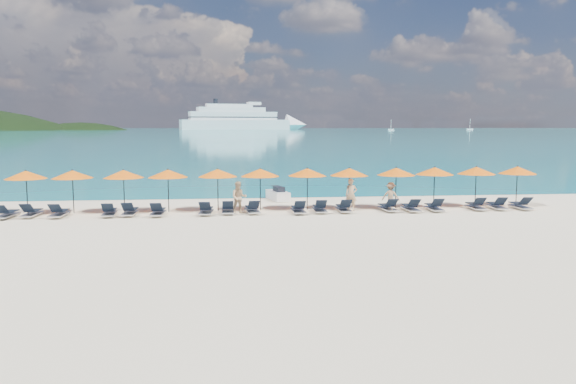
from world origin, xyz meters
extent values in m
plane|color=beige|center=(0.00, 0.00, 0.00)|extent=(1400.00, 1400.00, 0.00)
cube|color=#1FA9B2|center=(0.00, 660.00, 0.01)|extent=(1600.00, 1300.00, 0.01)
ellipsoid|color=black|center=(-150.00, 560.00, -35.00)|extent=(162.00, 126.00, 85.50)
cube|color=white|center=(5.27, 602.59, 5.45)|extent=(121.83, 46.96, 10.90)
cone|color=white|center=(75.56, 617.99, 5.45)|extent=(28.57, 28.57, 23.99)
cube|color=white|center=(3.14, 602.13, 15.27)|extent=(97.70, 38.64, 8.72)
cube|color=white|center=(1.01, 601.66, 21.81)|extent=(76.14, 31.89, 5.45)
cube|color=white|center=(-1.13, 601.19, 26.17)|extent=(52.01, 23.56, 3.82)
cube|color=black|center=(3.14, 602.13, 13.63)|extent=(98.92, 39.11, 0.98)
cube|color=black|center=(3.14, 602.13, 17.45)|extent=(96.48, 38.17, 0.98)
cylinder|color=black|center=(-15.82, 597.97, 30.53)|extent=(4.80, 4.80, 6.00)
cube|color=white|center=(144.25, 473.74, 0.73)|extent=(5.45, 1.82, 1.45)
cylinder|color=white|center=(144.25, 473.74, 5.45)|extent=(0.33, 0.33, 9.08)
cube|color=white|center=(236.18, 513.02, 0.82)|extent=(6.17, 2.06, 1.65)
cylinder|color=white|center=(236.18, 513.02, 6.17)|extent=(0.37, 0.37, 10.28)
cube|color=white|center=(0.02, 8.98, 0.29)|extent=(1.36, 2.44, 0.53)
cube|color=black|center=(0.06, 8.79, 0.67)|extent=(0.68, 1.05, 0.34)
cylinder|color=black|center=(-0.11, 9.55, 0.82)|extent=(0.53, 0.17, 0.06)
imported|color=tan|center=(3.49, 4.23, 0.86)|extent=(0.65, 0.44, 1.71)
imported|color=tan|center=(-2.43, 3.95, 0.83)|extent=(0.81, 0.48, 1.66)
imported|color=tan|center=(5.72, 4.52, 0.74)|extent=(1.05, 0.78, 1.47)
cylinder|color=black|center=(-13.16, 4.91, 1.10)|extent=(0.05, 0.05, 2.20)
cone|color=orange|center=(-13.16, 4.91, 2.02)|extent=(2.10, 2.10, 0.42)
sphere|color=black|center=(-13.16, 4.91, 2.24)|extent=(0.08, 0.08, 0.08)
cylinder|color=black|center=(-10.90, 4.95, 1.10)|extent=(0.05, 0.05, 2.20)
cone|color=orange|center=(-10.90, 4.95, 2.02)|extent=(2.10, 2.10, 0.42)
sphere|color=black|center=(-10.90, 4.95, 2.24)|extent=(0.08, 0.08, 0.08)
cylinder|color=black|center=(-8.34, 4.89, 1.10)|extent=(0.05, 0.05, 2.20)
cone|color=orange|center=(-8.34, 4.89, 2.02)|extent=(2.10, 2.10, 0.42)
sphere|color=black|center=(-8.34, 4.89, 2.24)|extent=(0.08, 0.08, 0.08)
cylinder|color=black|center=(-6.08, 4.93, 1.10)|extent=(0.05, 0.05, 2.20)
cone|color=orange|center=(-6.08, 4.93, 2.02)|extent=(2.10, 2.10, 0.42)
sphere|color=black|center=(-6.08, 4.93, 2.24)|extent=(0.08, 0.08, 0.08)
cylinder|color=black|center=(-3.51, 5.00, 1.10)|extent=(0.05, 0.05, 2.20)
cone|color=orange|center=(-3.51, 5.00, 2.02)|extent=(2.10, 2.10, 0.42)
sphere|color=black|center=(-3.51, 5.00, 2.24)|extent=(0.08, 0.08, 0.08)
cylinder|color=black|center=(-1.27, 4.98, 1.10)|extent=(0.05, 0.05, 2.20)
cone|color=orange|center=(-1.27, 4.98, 2.02)|extent=(2.10, 2.10, 0.42)
sphere|color=black|center=(-1.27, 4.98, 2.24)|extent=(0.08, 0.08, 0.08)
cylinder|color=black|center=(1.26, 5.00, 1.10)|extent=(0.05, 0.05, 2.20)
cone|color=orange|center=(1.26, 5.00, 2.02)|extent=(2.10, 2.10, 0.42)
sphere|color=black|center=(1.26, 5.00, 2.24)|extent=(0.08, 0.08, 0.08)
cylinder|color=black|center=(3.52, 4.88, 1.10)|extent=(0.05, 0.05, 2.20)
cone|color=orange|center=(3.52, 4.88, 2.02)|extent=(2.10, 2.10, 0.42)
sphere|color=black|center=(3.52, 4.88, 2.24)|extent=(0.08, 0.08, 0.08)
cylinder|color=black|center=(6.12, 4.91, 1.10)|extent=(0.05, 0.05, 2.20)
cone|color=orange|center=(6.12, 4.91, 2.02)|extent=(2.10, 2.10, 0.42)
sphere|color=black|center=(6.12, 4.91, 2.24)|extent=(0.08, 0.08, 0.08)
cylinder|color=black|center=(8.33, 5.05, 1.10)|extent=(0.05, 0.05, 2.20)
cone|color=orange|center=(8.33, 5.05, 2.02)|extent=(2.10, 2.10, 0.42)
sphere|color=black|center=(8.33, 5.05, 2.24)|extent=(0.08, 0.08, 0.08)
cylinder|color=black|center=(10.75, 5.12, 1.10)|extent=(0.05, 0.05, 2.20)
cone|color=orange|center=(10.75, 5.12, 2.02)|extent=(2.10, 2.10, 0.42)
sphere|color=black|center=(10.75, 5.12, 2.24)|extent=(0.08, 0.08, 0.08)
cylinder|color=black|center=(13.15, 5.10, 1.10)|extent=(0.05, 0.05, 2.20)
cone|color=orange|center=(13.15, 5.10, 2.02)|extent=(2.10, 2.10, 0.42)
sphere|color=black|center=(13.15, 5.10, 2.24)|extent=(0.08, 0.08, 0.08)
cube|color=silver|center=(-13.73, 3.68, 0.14)|extent=(0.75, 1.74, 0.06)
cube|color=black|center=(-13.71, 3.93, 0.30)|extent=(0.63, 1.14, 0.04)
cube|color=black|center=(-13.78, 3.13, 0.55)|extent=(0.59, 0.58, 0.43)
cube|color=silver|center=(-12.66, 3.95, 0.14)|extent=(0.71, 1.73, 0.06)
cube|color=black|center=(-12.64, 4.20, 0.30)|extent=(0.61, 1.13, 0.04)
cube|color=black|center=(-12.68, 3.40, 0.55)|extent=(0.58, 0.56, 0.43)
cube|color=silver|center=(-11.28, 3.76, 0.14)|extent=(0.70, 1.73, 0.06)
cube|color=black|center=(-11.27, 4.01, 0.30)|extent=(0.60, 1.12, 0.04)
cube|color=black|center=(-11.30, 3.21, 0.55)|extent=(0.57, 0.56, 0.43)
cube|color=silver|center=(-8.87, 3.74, 0.14)|extent=(0.74, 1.74, 0.06)
cube|color=black|center=(-8.89, 3.99, 0.30)|extent=(0.63, 1.14, 0.04)
cube|color=black|center=(-8.83, 3.19, 0.55)|extent=(0.59, 0.57, 0.43)
cube|color=silver|center=(-7.89, 3.87, 0.14)|extent=(0.67, 1.72, 0.06)
cube|color=black|center=(-7.88, 4.12, 0.30)|extent=(0.58, 1.12, 0.04)
cube|color=black|center=(-7.91, 3.32, 0.55)|extent=(0.57, 0.55, 0.43)
cube|color=silver|center=(-6.48, 3.62, 0.14)|extent=(0.67, 1.72, 0.06)
cube|color=black|center=(-6.47, 3.87, 0.30)|extent=(0.58, 1.12, 0.04)
cube|color=black|center=(-6.49, 3.07, 0.55)|extent=(0.57, 0.55, 0.43)
cube|color=silver|center=(-4.10, 3.76, 0.14)|extent=(0.74, 1.74, 0.06)
cube|color=black|center=(-4.08, 4.01, 0.30)|extent=(0.63, 1.14, 0.04)
cube|color=black|center=(-4.14, 3.21, 0.55)|extent=(0.59, 0.58, 0.43)
cube|color=silver|center=(-3.01, 3.98, 0.14)|extent=(0.64, 1.71, 0.06)
cube|color=black|center=(-3.01, 4.23, 0.30)|extent=(0.57, 1.11, 0.04)
cube|color=black|center=(-3.00, 3.43, 0.55)|extent=(0.56, 0.54, 0.43)
cube|color=silver|center=(-1.75, 3.93, 0.14)|extent=(0.79, 1.75, 0.06)
cube|color=black|center=(-1.77, 4.18, 0.30)|extent=(0.66, 1.15, 0.04)
cube|color=black|center=(-1.69, 3.38, 0.55)|extent=(0.60, 0.59, 0.43)
cube|color=silver|center=(0.60, 3.63, 0.14)|extent=(0.66, 1.71, 0.06)
cube|color=black|center=(0.59, 3.88, 0.30)|extent=(0.57, 1.11, 0.04)
cube|color=black|center=(0.61, 3.08, 0.55)|extent=(0.56, 0.55, 0.43)
cube|color=silver|center=(1.74, 3.83, 0.14)|extent=(0.67, 1.72, 0.06)
cube|color=black|center=(1.75, 4.08, 0.30)|extent=(0.58, 1.12, 0.04)
cube|color=black|center=(1.72, 3.28, 0.55)|extent=(0.57, 0.55, 0.43)
cube|color=silver|center=(3.01, 3.85, 0.14)|extent=(0.62, 1.70, 0.06)
cube|color=black|center=(3.01, 4.10, 0.30)|extent=(0.55, 1.10, 0.04)
cube|color=black|center=(3.01, 3.30, 0.55)|extent=(0.55, 0.54, 0.43)
cube|color=silver|center=(5.39, 3.89, 0.14)|extent=(0.77, 1.75, 0.06)
cube|color=black|center=(5.37, 4.14, 0.30)|extent=(0.65, 1.15, 0.04)
cube|color=black|center=(5.44, 3.34, 0.55)|extent=(0.60, 0.59, 0.43)
cube|color=silver|center=(6.56, 3.68, 0.14)|extent=(0.65, 1.71, 0.06)
cube|color=black|center=(6.55, 3.93, 0.30)|extent=(0.57, 1.11, 0.04)
cube|color=black|center=(6.57, 3.13, 0.55)|extent=(0.56, 0.55, 0.43)
cube|color=silver|center=(7.84, 3.70, 0.14)|extent=(0.67, 1.72, 0.06)
cube|color=black|center=(7.85, 3.95, 0.30)|extent=(0.58, 1.12, 0.04)
cube|color=black|center=(7.82, 3.15, 0.55)|extent=(0.57, 0.55, 0.43)
cube|color=silver|center=(10.21, 3.89, 0.14)|extent=(0.70, 1.73, 0.06)
cube|color=black|center=(10.23, 4.14, 0.30)|extent=(0.60, 1.12, 0.04)
cube|color=black|center=(10.19, 3.35, 0.55)|extent=(0.57, 0.56, 0.43)
cube|color=silver|center=(11.41, 3.90, 0.14)|extent=(0.75, 1.74, 0.06)
cube|color=black|center=(11.43, 4.15, 0.30)|extent=(0.63, 1.14, 0.04)
cube|color=black|center=(11.36, 3.35, 0.55)|extent=(0.59, 0.58, 0.43)
cube|color=silver|center=(12.71, 3.82, 0.14)|extent=(0.63, 1.70, 0.06)
cube|color=black|center=(12.71, 4.07, 0.30)|extent=(0.56, 1.10, 0.04)
cube|color=black|center=(12.70, 3.27, 0.55)|extent=(0.55, 0.54, 0.43)
camera|label=1|loc=(-2.96, -24.64, 4.50)|focal=35.00mm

